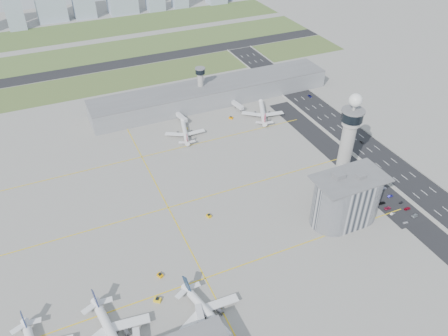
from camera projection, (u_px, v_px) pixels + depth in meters
name	position (u px, v px, depth m)	size (l,w,h in m)	color
ground	(248.00, 220.00, 260.19)	(1000.00, 1000.00, 0.00)	#9E9B93
grass_strip_0	(124.00, 79.00, 418.76)	(480.00, 50.00, 0.08)	#4D632F
grass_strip_1	(107.00, 52.00, 473.83)	(480.00, 60.00, 0.08)	#516E34
grass_strip_2	(93.00, 29.00, 532.57)	(480.00, 70.00, 0.08)	#526D33
runway	(115.00, 65.00, 445.91)	(480.00, 22.00, 0.10)	black
highway	(398.00, 172.00, 298.21)	(28.00, 500.00, 0.10)	black
barrier_left	(382.00, 177.00, 293.25)	(0.60, 500.00, 1.20)	#9E9E99
barrier_right	(414.00, 167.00, 302.51)	(0.60, 500.00, 1.20)	#9E9E99
landside_road	(379.00, 190.00, 282.60)	(18.00, 260.00, 0.08)	black
parking_lot	(389.00, 202.00, 273.12)	(20.00, 44.00, 0.10)	black
taxiway_line_h_0	(205.00, 278.00, 224.92)	(260.00, 0.60, 0.01)	yellow
taxiway_line_h_1	(168.00, 208.00, 268.98)	(260.00, 0.60, 0.01)	yellow
taxiway_line_h_2	(142.00, 157.00, 313.04)	(260.00, 0.60, 0.01)	yellow
taxiway_line_v	(168.00, 208.00, 268.98)	(0.60, 260.00, 0.01)	yellow
control_tower	(348.00, 137.00, 269.11)	(14.00, 14.00, 64.50)	#ADAAA5
secondary_tower	(201.00, 82.00, 369.11)	(8.60, 8.60, 31.90)	#ADAAA5
admin_building	(346.00, 199.00, 252.17)	(42.00, 24.00, 33.50)	#B2B2B7
terminal_pier	(213.00, 93.00, 377.41)	(210.00, 32.00, 15.80)	gray
airplane_near_b	(111.00, 331.00, 193.33)	(44.01, 37.41, 12.32)	white
airplane_near_c	(209.00, 311.00, 202.44)	(40.98, 34.83, 11.47)	white
airplane_far_a	(185.00, 129.00, 334.22)	(36.52, 31.04, 10.23)	white
airplane_far_b	(263.00, 109.00, 357.95)	(41.02, 34.87, 11.49)	white
jet_bridge_near_2	(204.00, 334.00, 196.17)	(14.00, 3.00, 5.70)	silver
jet_bridge_far_0	(177.00, 115.00, 356.08)	(14.00, 3.00, 5.70)	silver
jet_bridge_far_1	(233.00, 103.00, 372.63)	(14.00, 3.00, 5.70)	silver
tug_1	(157.00, 300.00, 213.10)	(2.41, 3.51, 2.04)	yellow
tug_2	(160.00, 275.00, 225.47)	(2.16, 3.14, 1.82)	#E59B02
tug_3	(209.00, 216.00, 261.91)	(2.10, 3.05, 1.77)	#E9B008
tug_4	(185.00, 129.00, 342.60)	(2.36, 3.44, 2.00)	#E0B901
tug_5	(231.00, 118.00, 356.77)	(2.21, 3.21, 1.87)	orange
car_lot_0	(406.00, 223.00, 257.55)	(1.35, 3.35, 1.14)	silver
car_lot_1	(393.00, 214.00, 263.81)	(1.28, 3.67, 1.21)	#A3A3A3
car_lot_2	(388.00, 208.00, 267.77)	(2.08, 4.51, 1.25)	#9C1D3F
car_lot_3	(382.00, 203.00, 271.66)	(1.83, 4.51, 1.31)	black
car_lot_4	(374.00, 195.00, 278.05)	(1.54, 3.82, 1.30)	navy
car_lot_5	(364.00, 186.00, 285.59)	(1.24, 3.56, 1.17)	white
car_lot_6	(415.00, 216.00, 262.25)	(2.19, 4.74, 1.32)	#969DA2
car_lot_7	(407.00, 208.00, 267.48)	(1.80, 4.42, 1.28)	maroon
car_lot_8	(401.00, 202.00, 272.19)	(1.28, 3.18, 1.08)	#26252C
car_lot_9	(390.00, 196.00, 277.01)	(1.35, 3.86, 1.27)	navy
car_lot_10	(384.00, 188.00, 283.57)	(1.92, 4.17, 1.16)	white
car_lot_11	(376.00, 183.00, 288.03)	(1.72, 4.22, 1.22)	gray
car_hw_1	(362.00, 142.00, 327.79)	(1.31, 3.76, 1.24)	black
car_hw_2	(310.00, 96.00, 388.36)	(2.19, 4.75, 1.32)	navy
car_hw_4	(265.00, 74.00, 426.51)	(1.47, 3.64, 1.24)	#8E929E
skyline_bldg_6	(14.00, 10.00, 519.67)	(20.04, 16.03, 45.20)	#9EADC1
skyline_bldg_10	(155.00, 0.00, 587.30)	(23.01, 18.41, 27.75)	#9EADC1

